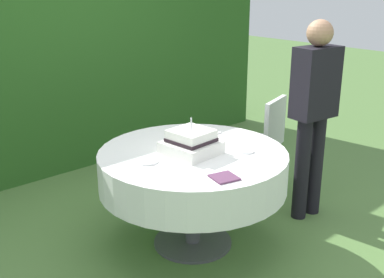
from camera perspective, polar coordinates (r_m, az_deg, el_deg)
ground_plane at (r=3.72m, az=0.08°, el=-12.11°), size 20.00×20.00×0.00m
foliage_hedge at (r=5.06m, az=-16.69°, el=9.15°), size 5.34×0.56×2.26m
cake_table at (r=3.45m, az=0.09°, el=-3.58°), size 1.34×1.34×0.73m
wedding_cake at (r=3.35m, az=-0.10°, el=-0.40°), size 0.36×0.37×0.26m
serving_plate_near at (r=3.85m, az=-1.95°, el=1.03°), size 0.12×0.12×0.01m
serving_plate_far at (r=3.82m, az=2.51°, el=0.87°), size 0.13×0.13×0.01m
serving_plate_left at (r=3.22m, az=-5.18°, el=-2.66°), size 0.13×0.13×0.01m
serving_plate_right at (r=3.42m, az=6.45°, el=-1.43°), size 0.11×0.11×0.01m
napkin_stack at (r=2.97m, az=3.81°, el=-4.54°), size 0.18×0.18×0.01m
garden_chair at (r=4.38m, az=8.43°, el=0.36°), size 0.50×0.50×0.89m
standing_person at (r=3.90m, az=14.13°, el=3.64°), size 0.38×0.24×1.60m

